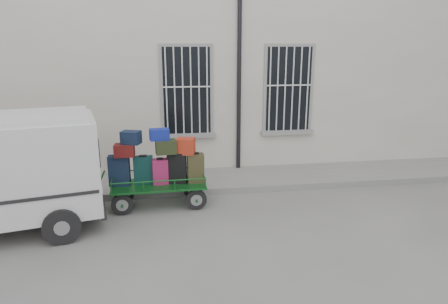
% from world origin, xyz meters
% --- Properties ---
extents(ground, '(80.00, 80.00, 0.00)m').
position_xyz_m(ground, '(0.00, 0.00, 0.00)').
color(ground, slate).
rests_on(ground, ground).
extents(building, '(24.00, 5.15, 6.00)m').
position_xyz_m(building, '(0.00, 5.50, 3.00)').
color(building, beige).
rests_on(building, ground).
extents(sidewalk, '(24.00, 1.70, 0.15)m').
position_xyz_m(sidewalk, '(0.00, 2.20, 0.07)').
color(sidewalk, slate).
rests_on(sidewalk, ground).
extents(luggage_cart, '(2.34, 0.95, 1.71)m').
position_xyz_m(luggage_cart, '(-1.19, 0.88, 0.85)').
color(luggage_cart, black).
rests_on(luggage_cart, ground).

